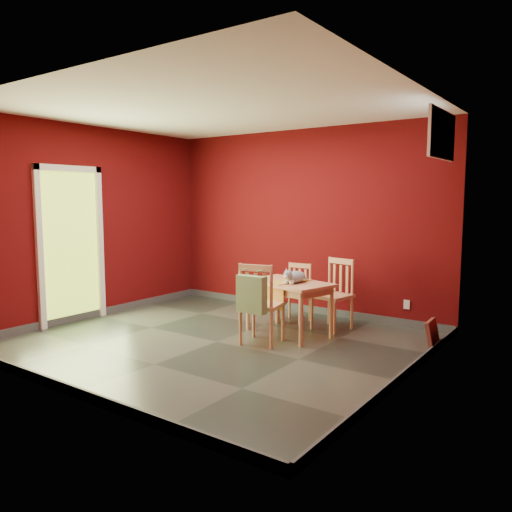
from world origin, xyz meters
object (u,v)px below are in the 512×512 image
Objects in this scene: tote_bag at (252,294)px; picture_frame at (433,336)px; chair_far_right at (334,293)px; cat at (296,275)px; dining_table at (288,288)px; chair_far_left at (296,292)px; chair_near at (261,303)px.

picture_frame is (1.69, 1.11, -0.45)m from tote_bag.
cat is (-0.22, -0.61, 0.30)m from chair_far_right.
dining_table is at bearing -120.58° from chair_far_right.
chair_far_right is (0.61, -0.06, 0.06)m from chair_far_left.
dining_table is 1.76m from picture_frame.
chair_near reaches higher than cat.
chair_far_right reaches higher than tote_bag.
chair_near is 0.26m from tote_bag.
tote_bag reaches higher than dining_table.
chair_near is (-0.04, -0.54, -0.10)m from dining_table.
chair_far_left is 1.99m from picture_frame.
picture_frame is at bearing 33.26° from tote_bag.
tote_bag is 1.39× the size of picture_frame.
tote_bag is at bearing -104.74° from chair_far_right.
tote_bag is at bearing -82.19° from chair_near.
chair_near is at bearing -152.76° from picture_frame.
chair_far_right reaches higher than picture_frame.
cat reaches higher than picture_frame.
chair_near is (0.23, -1.18, 0.08)m from chair_far_left.
tote_bag is at bearing -146.74° from picture_frame.
chair_far_right is 1.19m from chair_near.
chair_far_right is 1.40m from tote_bag.
dining_table reaches higher than picture_frame.
dining_table is 2.96× the size of cat.
chair_far_left is (-0.27, 0.64, -0.18)m from dining_table.
picture_frame is at bearing 27.24° from chair_near.
chair_near reaches higher than dining_table.
cat is (0.17, 0.51, 0.28)m from chair_near.
chair_near is 0.60m from cat.
chair_far_left reaches higher than picture_frame.
picture_frame is (1.56, 0.38, -0.60)m from cat.
tote_bag reaches higher than picture_frame.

